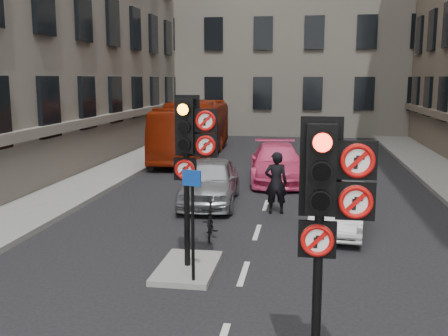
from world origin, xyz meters
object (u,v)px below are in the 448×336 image
(motorcyclist, at_px, (276,183))
(info_sign, at_px, (192,210))
(car_white, at_px, (338,207))
(car_pink, at_px, (277,163))
(signal_far, at_px, (190,144))
(motorcycle, at_px, (210,221))
(signal_near, at_px, (327,199))
(bus_red, at_px, (194,129))
(car_silver, at_px, (210,181))

(motorcyclist, xyz_separation_m, info_sign, (-1.27, -5.87, 0.60))
(car_white, distance_m, car_pink, 6.80)
(car_pink, bearing_deg, signal_far, -102.56)
(motorcycle, distance_m, motorcyclist, 3.14)
(signal_far, xyz_separation_m, car_white, (3.24, 3.60, -2.09))
(motorcycle, relative_size, motorcyclist, 0.78)
(signal_near, height_order, bus_red, signal_near)
(car_pink, xyz_separation_m, info_sign, (-1.01, -10.91, 0.81))
(car_pink, height_order, bus_red, bus_red)
(signal_near, bearing_deg, car_pink, 95.57)
(car_silver, relative_size, motorcyclist, 2.31)
(bus_red, distance_m, info_sign, 17.16)
(signal_far, xyz_separation_m, motorcycle, (-0.03, 2.34, -2.26))
(signal_far, height_order, info_sign, signal_far)
(signal_far, xyz_separation_m, motorcyclist, (1.48, 5.06, -1.76))
(signal_near, height_order, signal_far, signal_far)
(car_white, relative_size, motorcycle, 2.53)
(car_silver, relative_size, car_pink, 0.87)
(car_silver, distance_m, car_pink, 4.51)
(car_white, bearing_deg, bus_red, 124.06)
(motorcycle, bearing_deg, car_pink, 72.98)
(bus_red, relative_size, info_sign, 4.65)
(signal_far, relative_size, car_silver, 0.82)
(signal_far, height_order, motorcyclist, signal_far)
(car_pink, bearing_deg, car_silver, -121.00)
(car_pink, height_order, motorcycle, car_pink)
(signal_near, distance_m, car_silver, 10.72)
(signal_far, height_order, car_white, signal_far)
(car_white, relative_size, info_sign, 1.69)
(bus_red, xyz_separation_m, motorcyclist, (4.87, -10.91, -0.49))
(signal_near, bearing_deg, car_silver, 108.24)
(car_silver, bearing_deg, signal_far, -86.94)
(bus_red, height_order, motorcycle, bus_red)
(car_pink, distance_m, info_sign, 10.99)
(signal_near, height_order, motorcycle, signal_near)
(car_pink, height_order, info_sign, info_sign)
(car_white, xyz_separation_m, motorcycle, (-3.27, -1.26, -0.17))
(bus_red, xyz_separation_m, motorcycle, (3.36, -13.62, -0.98))
(signal_far, bearing_deg, bus_red, 101.97)
(motorcycle, xyz_separation_m, motorcyclist, (1.51, 2.72, 0.50))
(signal_near, distance_m, signal_far, 4.77)
(car_white, xyz_separation_m, motorcyclist, (-1.76, 1.46, 0.33))
(car_silver, xyz_separation_m, bus_red, (-2.68, 9.94, 0.69))
(signal_far, xyz_separation_m, info_sign, (0.21, -0.81, -1.16))
(motorcycle, height_order, motorcyclist, motorcyclist)
(motorcycle, height_order, info_sign, info_sign)
(car_white, xyz_separation_m, car_pink, (-2.01, 6.49, 0.11))
(car_pink, xyz_separation_m, bus_red, (-4.61, 5.87, 0.70))
(signal_near, height_order, car_silver, signal_near)
(car_silver, relative_size, bus_red, 0.42)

